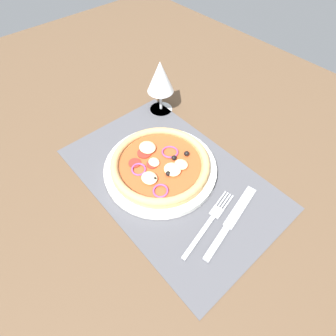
{
  "coord_description": "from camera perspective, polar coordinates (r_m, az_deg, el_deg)",
  "views": [
    {
      "loc": [
        27.81,
        -25.28,
        50.55
      ],
      "look_at": [
        -0.9,
        0.0,
        2.85
      ],
      "focal_mm": 29.01,
      "sensor_mm": 36.0,
      "label": 1
    }
  ],
  "objects": [
    {
      "name": "knife",
      "position": [
        0.58,
        13.19,
        -10.68
      ],
      "size": [
        5.94,
        19.88,
        0.62
      ],
      "rotation": [
        0.0,
        0.0,
        1.79
      ],
      "color": "#B2B5BA",
      "rests_on": "placemat"
    },
    {
      "name": "ground_plane",
      "position": [
        0.64,
        0.54,
        -2.75
      ],
      "size": [
        190.0,
        140.0,
        2.4
      ],
      "primitive_type": "cube",
      "color": "brown"
    },
    {
      "name": "plate",
      "position": [
        0.63,
        -1.6,
        -0.09
      ],
      "size": [
        26.14,
        26.14,
        1.45
      ],
      "primitive_type": "cylinder",
      "color": "silver",
      "rests_on": "placemat"
    },
    {
      "name": "pizza",
      "position": [
        0.62,
        -1.66,
        0.94
      ],
      "size": [
        22.72,
        22.72,
        2.55
      ],
      "color": "tan",
      "rests_on": "plate"
    },
    {
      "name": "placemat",
      "position": [
        0.63,
        0.55,
        -2.0
      ],
      "size": [
        50.08,
        31.88,
        0.4
      ],
      "primitive_type": "cube",
      "color": "#4C4C51",
      "rests_on": "ground_plane"
    },
    {
      "name": "fork",
      "position": [
        0.57,
        8.97,
        -10.75
      ],
      "size": [
        5.32,
        17.91,
        0.44
      ],
      "rotation": [
        0.0,
        0.0,
        1.79
      ],
      "color": "#B2B5BA",
      "rests_on": "placemat"
    },
    {
      "name": "wine_glass",
      "position": [
        0.74,
        -1.63,
        18.27
      ],
      "size": [
        7.2,
        7.2,
        14.9
      ],
      "color": "silver",
      "rests_on": "ground_plane"
    }
  ]
}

